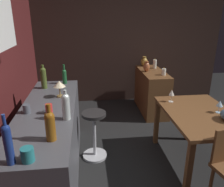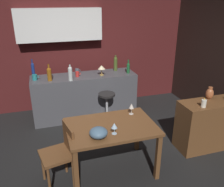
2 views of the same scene
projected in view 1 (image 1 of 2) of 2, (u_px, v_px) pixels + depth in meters
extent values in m
plane|color=black|center=(169.00, 169.00, 2.90)|extent=(9.00, 9.00, 0.00)
cube|color=#33231E|center=(119.00, 42.00, 4.81)|extent=(0.10, 4.40, 2.60)
cube|color=brown|center=(201.00, 114.00, 2.78)|extent=(1.21, 0.82, 0.04)
cube|color=brown|center=(188.00, 171.00, 2.35)|extent=(0.06, 0.06, 0.70)
cube|color=brown|center=(157.00, 122.00, 3.39)|extent=(0.06, 0.06, 0.70)
cube|color=brown|center=(202.00, 120.00, 3.46)|extent=(0.06, 0.06, 0.70)
cube|color=#4C4C51|center=(51.00, 143.00, 2.66)|extent=(2.10, 0.60, 0.90)
cube|color=brown|center=(151.00, 91.00, 4.51)|extent=(1.10, 0.44, 0.82)
cylinder|color=brown|center=(211.00, 185.00, 2.34)|extent=(0.04, 0.04, 0.44)
cylinder|color=#262323|center=(94.00, 114.00, 2.95)|extent=(0.32, 0.32, 0.04)
cylinder|color=silver|center=(94.00, 136.00, 3.06)|extent=(0.04, 0.04, 0.63)
cylinder|color=silver|center=(95.00, 155.00, 3.17)|extent=(0.34, 0.34, 0.03)
cylinder|color=silver|center=(171.00, 102.00, 3.11)|extent=(0.07, 0.07, 0.00)
cylinder|color=silver|center=(171.00, 98.00, 3.09)|extent=(0.01, 0.01, 0.09)
cone|color=silver|center=(172.00, 92.00, 3.06)|extent=(0.07, 0.07, 0.08)
cylinder|color=silver|center=(218.00, 112.00, 2.78)|extent=(0.07, 0.07, 0.00)
cylinder|color=silver|center=(219.00, 109.00, 2.76)|extent=(0.01, 0.01, 0.08)
cone|color=silver|center=(220.00, 103.00, 2.74)|extent=(0.08, 0.08, 0.07)
cylinder|color=#475623|center=(44.00, 79.00, 3.11)|extent=(0.08, 0.08, 0.26)
sphere|color=#475623|center=(43.00, 70.00, 3.07)|extent=(0.08, 0.08, 0.08)
cylinder|color=#475623|center=(42.00, 67.00, 3.05)|extent=(0.04, 0.04, 0.05)
cylinder|color=navy|center=(9.00, 147.00, 1.55)|extent=(0.06, 0.06, 0.27)
sphere|color=navy|center=(5.00, 129.00, 1.50)|extent=(0.06, 0.06, 0.06)
cylinder|color=navy|center=(4.00, 121.00, 1.48)|extent=(0.02, 0.02, 0.09)
cylinder|color=#8C5114|center=(51.00, 128.00, 1.85)|extent=(0.08, 0.08, 0.21)
sphere|color=#8C5114|center=(49.00, 117.00, 1.81)|extent=(0.08, 0.08, 0.08)
cylinder|color=#8C5114|center=(48.00, 109.00, 1.79)|extent=(0.03, 0.03, 0.08)
cylinder|color=silver|center=(66.00, 109.00, 2.21)|extent=(0.08, 0.08, 0.23)
sphere|color=silver|center=(65.00, 98.00, 2.17)|extent=(0.08, 0.08, 0.08)
cylinder|color=silver|center=(65.00, 93.00, 2.16)|extent=(0.03, 0.03, 0.05)
cylinder|color=#1E592D|center=(64.00, 78.00, 3.33)|extent=(0.06, 0.06, 0.18)
sphere|color=#1E592D|center=(64.00, 72.00, 3.30)|extent=(0.06, 0.06, 0.06)
cylinder|color=#1E592D|center=(64.00, 67.00, 3.28)|extent=(0.03, 0.03, 0.09)
cylinder|color=teal|center=(28.00, 155.00, 1.60)|extent=(0.09, 0.09, 0.11)
torus|color=teal|center=(29.00, 149.00, 1.65)|extent=(0.05, 0.01, 0.05)
cylinder|color=#515660|center=(27.00, 109.00, 2.37)|extent=(0.07, 0.07, 0.10)
torus|color=#515660|center=(28.00, 107.00, 2.41)|extent=(0.05, 0.01, 0.05)
cylinder|color=red|center=(49.00, 109.00, 2.36)|extent=(0.07, 0.07, 0.10)
torus|color=red|center=(50.00, 107.00, 2.40)|extent=(0.05, 0.01, 0.05)
cylinder|color=#A58447|center=(60.00, 96.00, 2.83)|extent=(0.08, 0.08, 0.02)
cylinder|color=#A58447|center=(60.00, 91.00, 2.81)|extent=(0.02, 0.02, 0.11)
cone|color=beige|center=(59.00, 84.00, 2.78)|extent=(0.15, 0.15, 0.07)
cylinder|color=white|center=(155.00, 64.00, 4.57)|extent=(0.07, 0.07, 0.17)
ellipsoid|color=yellow|center=(155.00, 59.00, 4.54)|extent=(0.01, 0.01, 0.03)
cylinder|color=white|center=(164.00, 72.00, 4.09)|extent=(0.07, 0.07, 0.12)
ellipsoid|color=yellow|center=(164.00, 68.00, 4.06)|extent=(0.01, 0.01, 0.03)
ellipsoid|color=#B26038|center=(146.00, 67.00, 4.32)|extent=(0.12, 0.12, 0.18)
cylinder|color=#B26038|center=(147.00, 62.00, 4.29)|extent=(0.07, 0.07, 0.02)
ellipsoid|color=#B78C38|center=(144.00, 62.00, 4.76)|extent=(0.14, 0.14, 0.18)
cylinder|color=#B78C38|center=(144.00, 57.00, 4.73)|extent=(0.08, 0.08, 0.02)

